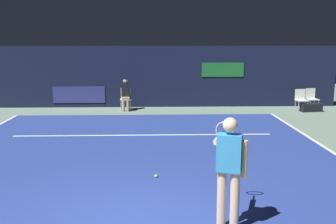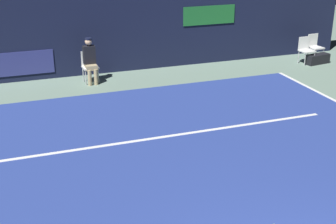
{
  "view_description": "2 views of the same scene",
  "coord_description": "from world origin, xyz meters",
  "px_view_note": "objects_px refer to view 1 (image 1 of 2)",
  "views": [
    {
      "loc": [
        0.39,
        -5.67,
        2.83
      ],
      "look_at": [
        0.72,
        4.43,
        0.99
      ],
      "focal_mm": 42.06,
      "sensor_mm": 36.0,
      "label": 1
    },
    {
      "loc": [
        -3.22,
        -3.08,
        4.36
      ],
      "look_at": [
        -0.16,
        5.46,
        0.78
      ],
      "focal_mm": 51.11,
      "sensor_mm": 36.0,
      "label": 2
    }
  ],
  "objects_px": {
    "courtside_chair_far": "(312,98)",
    "equipment_bag": "(311,108)",
    "line_judge_on_chair": "(126,94)",
    "tennis_ball": "(156,176)",
    "tennis_player": "(229,166)",
    "courtside_chair_near": "(301,99)"
  },
  "relations": [
    {
      "from": "courtside_chair_far",
      "to": "equipment_bag",
      "type": "bearing_deg",
      "value": -110.9
    },
    {
      "from": "line_judge_on_chair",
      "to": "tennis_ball",
      "type": "relative_size",
      "value": 19.41
    },
    {
      "from": "line_judge_on_chair",
      "to": "equipment_bag",
      "type": "height_order",
      "value": "line_judge_on_chair"
    },
    {
      "from": "line_judge_on_chair",
      "to": "courtside_chair_far",
      "type": "relative_size",
      "value": 1.5
    },
    {
      "from": "tennis_player",
      "to": "tennis_ball",
      "type": "height_order",
      "value": "tennis_player"
    },
    {
      "from": "tennis_ball",
      "to": "equipment_bag",
      "type": "distance_m",
      "value": 9.87
    },
    {
      "from": "tennis_player",
      "to": "courtside_chair_near",
      "type": "height_order",
      "value": "tennis_player"
    },
    {
      "from": "courtside_chair_far",
      "to": "line_judge_on_chair",
      "type": "bearing_deg",
      "value": 179.49
    },
    {
      "from": "line_judge_on_chair",
      "to": "courtside_chair_far",
      "type": "bearing_deg",
      "value": -0.51
    },
    {
      "from": "courtside_chair_far",
      "to": "equipment_bag",
      "type": "distance_m",
      "value": 0.59
    },
    {
      "from": "tennis_player",
      "to": "tennis_ball",
      "type": "xyz_separation_m",
      "value": [
        -1.09,
        2.25,
        -0.94
      ]
    },
    {
      "from": "tennis_player",
      "to": "line_judge_on_chair",
      "type": "bearing_deg",
      "value": 102.52
    },
    {
      "from": "tennis_ball",
      "to": "equipment_bag",
      "type": "relative_size",
      "value": 0.08
    },
    {
      "from": "courtside_chair_near",
      "to": "tennis_ball",
      "type": "xyz_separation_m",
      "value": [
        -5.92,
        -7.79,
        -0.46
      ]
    },
    {
      "from": "equipment_bag",
      "to": "line_judge_on_chair",
      "type": "bearing_deg",
      "value": 167.23
    },
    {
      "from": "line_judge_on_chair",
      "to": "tennis_ball",
      "type": "xyz_separation_m",
      "value": [
        1.22,
        -8.12,
        -0.64
      ]
    },
    {
      "from": "tennis_ball",
      "to": "line_judge_on_chair",
      "type": "bearing_deg",
      "value": 98.51
    },
    {
      "from": "courtside_chair_near",
      "to": "equipment_bag",
      "type": "relative_size",
      "value": 1.05
    },
    {
      "from": "tennis_player",
      "to": "courtside_chair_far",
      "type": "bearing_deg",
      "value": 62.47
    },
    {
      "from": "tennis_player",
      "to": "courtside_chair_far",
      "type": "height_order",
      "value": "tennis_player"
    },
    {
      "from": "courtside_chair_near",
      "to": "equipment_bag",
      "type": "height_order",
      "value": "courtside_chair_near"
    },
    {
      "from": "tennis_player",
      "to": "equipment_bag",
      "type": "height_order",
      "value": "tennis_player"
    }
  ]
}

